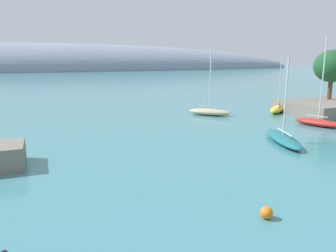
{
  "coord_description": "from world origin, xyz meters",
  "views": [
    {
      "loc": [
        -12.88,
        -0.49,
        8.31
      ],
      "look_at": [
        -1.85,
        27.1,
        1.95
      ],
      "focal_mm": 34.15,
      "sensor_mm": 36.0,
      "label": 1
    }
  ],
  "objects_px": {
    "sailboat_red_near_shore": "(318,122)",
    "mooring_buoy_orange": "(267,213)",
    "sailboat_teal_mid_mooring": "(283,138)",
    "sailboat_sand_outer_mooring": "(210,111)",
    "sailboat_yellow_end_of_line": "(278,108)",
    "tree_clump_shore": "(332,66)"
  },
  "relations": [
    {
      "from": "tree_clump_shore",
      "to": "sailboat_teal_mid_mooring",
      "type": "height_order",
      "value": "tree_clump_shore"
    },
    {
      "from": "sailboat_sand_outer_mooring",
      "to": "mooring_buoy_orange",
      "type": "relative_size",
      "value": 14.46
    },
    {
      "from": "sailboat_teal_mid_mooring",
      "to": "sailboat_yellow_end_of_line",
      "type": "bearing_deg",
      "value": -18.73
    },
    {
      "from": "sailboat_teal_mid_mooring",
      "to": "sailboat_sand_outer_mooring",
      "type": "height_order",
      "value": "sailboat_sand_outer_mooring"
    },
    {
      "from": "sailboat_sand_outer_mooring",
      "to": "sailboat_yellow_end_of_line",
      "type": "xyz_separation_m",
      "value": [
        11.26,
        -1.56,
        0.0
      ]
    },
    {
      "from": "sailboat_red_near_shore",
      "to": "sailboat_yellow_end_of_line",
      "type": "distance_m",
      "value": 10.46
    },
    {
      "from": "sailboat_teal_mid_mooring",
      "to": "sailboat_sand_outer_mooring",
      "type": "distance_m",
      "value": 16.42
    },
    {
      "from": "sailboat_teal_mid_mooring",
      "to": "sailboat_yellow_end_of_line",
      "type": "height_order",
      "value": "sailboat_yellow_end_of_line"
    },
    {
      "from": "sailboat_teal_mid_mooring",
      "to": "tree_clump_shore",
      "type": "bearing_deg",
      "value": -37.11
    },
    {
      "from": "sailboat_teal_mid_mooring",
      "to": "sailboat_sand_outer_mooring",
      "type": "xyz_separation_m",
      "value": [
        0.8,
        16.4,
        0.12
      ]
    },
    {
      "from": "mooring_buoy_orange",
      "to": "sailboat_sand_outer_mooring",
      "type": "bearing_deg",
      "value": 66.48
    },
    {
      "from": "tree_clump_shore",
      "to": "sailboat_teal_mid_mooring",
      "type": "distance_m",
      "value": 25.32
    },
    {
      "from": "sailboat_red_near_shore",
      "to": "sailboat_teal_mid_mooring",
      "type": "height_order",
      "value": "sailboat_red_near_shore"
    },
    {
      "from": "sailboat_red_near_shore",
      "to": "mooring_buoy_orange",
      "type": "xyz_separation_m",
      "value": [
        -21.21,
        -16.69,
        -0.23
      ]
    },
    {
      "from": "sailboat_red_near_shore",
      "to": "sailboat_teal_mid_mooring",
      "type": "relative_size",
      "value": 1.27
    },
    {
      "from": "sailboat_teal_mid_mooring",
      "to": "sailboat_yellow_end_of_line",
      "type": "distance_m",
      "value": 19.13
    },
    {
      "from": "sailboat_sand_outer_mooring",
      "to": "sailboat_teal_mid_mooring",
      "type": "bearing_deg",
      "value": -49.08
    },
    {
      "from": "sailboat_teal_mid_mooring",
      "to": "sailboat_sand_outer_mooring",
      "type": "relative_size",
      "value": 0.87
    },
    {
      "from": "sailboat_yellow_end_of_line",
      "to": "mooring_buoy_orange",
      "type": "height_order",
      "value": "sailboat_yellow_end_of_line"
    },
    {
      "from": "sailboat_red_near_shore",
      "to": "tree_clump_shore",
      "type": "bearing_deg",
      "value": 108.31
    },
    {
      "from": "sailboat_yellow_end_of_line",
      "to": "sailboat_teal_mid_mooring",
      "type": "bearing_deg",
      "value": -166.04
    },
    {
      "from": "tree_clump_shore",
      "to": "sailboat_red_near_shore",
      "type": "xyz_separation_m",
      "value": [
        -10.99,
        -8.49,
        -6.45
      ]
    }
  ]
}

